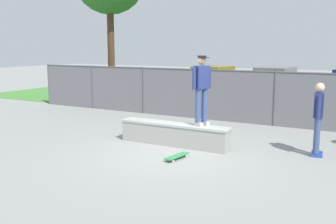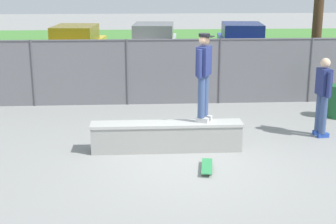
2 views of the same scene
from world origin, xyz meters
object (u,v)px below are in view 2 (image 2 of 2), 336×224
object	(u,v)px
skateboard	(207,166)
car_silver	(154,43)
car_blue	(241,43)
bystander	(323,94)
car_yellow	(76,46)
skateboarder	(204,73)
concrete_ledge	(167,136)

from	to	relation	value
skateboard	car_silver	distance (m)	12.16
car_blue	bystander	bearing A→B (deg)	-91.11
car_yellow	skateboarder	bearing A→B (deg)	-69.38
concrete_ledge	car_yellow	size ratio (longest dim) A/B	0.73
concrete_ledge	car_blue	world-z (taller)	car_blue
car_silver	car_blue	distance (m)	3.71
car_yellow	car_silver	world-z (taller)	same
skateboarder	car_silver	xyz separation A→B (m)	(-0.69, 10.89, -0.81)
skateboarder	car_yellow	distance (m)	10.98
concrete_ledge	skateboard	xyz separation A→B (m)	(0.70, -1.15, -0.24)
concrete_ledge	car_blue	bearing A→B (deg)	70.81
car_silver	bystander	bearing A→B (deg)	-71.03
skateboarder	bystander	bearing A→B (deg)	13.67
concrete_ledge	car_blue	distance (m)	11.52
car_silver	car_blue	xyz separation A→B (m)	(3.70, -0.11, 0.00)
car_silver	car_blue	size ratio (longest dim) A/B	1.00
bystander	skateboarder	bearing A→B (deg)	-166.33
car_blue	skateboard	bearing A→B (deg)	-104.37
car_silver	bystander	xyz separation A→B (m)	(3.51, -10.20, 0.17)
car_silver	skateboard	bearing A→B (deg)	-87.04
skateboard	car_silver	world-z (taller)	car_silver
concrete_ledge	bystander	size ratio (longest dim) A/B	1.75
car_yellow	car_blue	world-z (taller)	same
concrete_ledge	skateboard	world-z (taller)	concrete_ledge
concrete_ledge	car_silver	world-z (taller)	car_silver
concrete_ledge	skateboard	size ratio (longest dim) A/B	3.88
skateboarder	car_silver	distance (m)	10.94
concrete_ledge	car_yellow	bearing A→B (deg)	106.62
skateboard	bystander	bearing A→B (deg)	33.67
skateboarder	bystander	size ratio (longest dim) A/B	1.01
car_silver	car_blue	bearing A→B (deg)	-1.72
bystander	car_blue	bearing A→B (deg)	88.89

